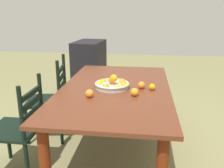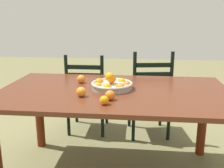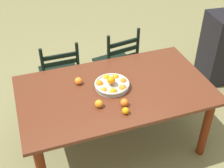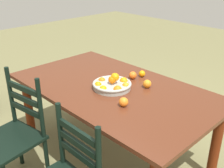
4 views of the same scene
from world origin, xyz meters
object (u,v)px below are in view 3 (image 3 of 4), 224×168
at_px(chair_near_window, 117,64).
at_px(orange_loose_3, 99,104).
at_px(orange_loose_1, 78,81).
at_px(orange_loose_0, 124,102).
at_px(chair_by_cabinet, 60,75).
at_px(dining_table, 115,98).
at_px(orange_loose_2, 126,111).
at_px(fruit_bowl, 112,85).

bearing_deg(chair_near_window, orange_loose_3, 52.90).
relative_size(orange_loose_1, orange_loose_3, 0.99).
xyz_separation_m(chair_near_window, orange_loose_0, (-0.32, -1.05, 0.32)).
xyz_separation_m(chair_by_cabinet, orange_loose_3, (0.17, -1.02, 0.34)).
bearing_deg(dining_table, orange_loose_1, 148.63).
height_order(orange_loose_0, orange_loose_2, orange_loose_0).
distance_m(dining_table, chair_by_cabinet, 0.94).
bearing_deg(orange_loose_3, orange_loose_2, -39.58).
relative_size(dining_table, chair_by_cabinet, 1.99).
xyz_separation_m(orange_loose_2, orange_loose_3, (-0.19, 0.16, 0.01)).
bearing_deg(chair_by_cabinet, orange_loose_3, 99.09).
bearing_deg(orange_loose_3, dining_table, 41.44).
bearing_deg(dining_table, orange_loose_0, -91.19).
relative_size(chair_near_window, orange_loose_0, 13.91).
xyz_separation_m(dining_table, chair_near_window, (0.31, 0.80, -0.18)).
distance_m(fruit_bowl, orange_loose_1, 0.33).
distance_m(fruit_bowl, orange_loose_2, 0.38).
relative_size(chair_by_cabinet, fruit_bowl, 2.75).
xyz_separation_m(dining_table, orange_loose_2, (-0.03, -0.35, 0.14)).
height_order(dining_table, chair_near_window, chair_near_window).
bearing_deg(chair_by_cabinet, orange_loose_2, 106.59).
xyz_separation_m(orange_loose_0, orange_loose_2, (-0.03, -0.10, -0.00)).
relative_size(orange_loose_0, orange_loose_2, 1.15).
relative_size(orange_loose_2, orange_loose_3, 0.85).
height_order(dining_table, orange_loose_0, orange_loose_0).
distance_m(chair_near_window, orange_loose_1, 0.93).
bearing_deg(dining_table, fruit_bowl, 129.12).
distance_m(chair_near_window, orange_loose_0, 1.14).
distance_m(chair_by_cabinet, fruit_bowl, 0.94).
xyz_separation_m(orange_loose_1, orange_loose_3, (0.09, -0.38, 0.00)).
bearing_deg(orange_loose_3, chair_by_cabinet, 99.38).
bearing_deg(chair_near_window, fruit_bowl, 57.66).
distance_m(dining_table, chair_near_window, 0.88).
xyz_separation_m(fruit_bowl, orange_loose_1, (-0.29, 0.16, -0.00)).
relative_size(chair_near_window, orange_loose_3, 13.60).
distance_m(orange_loose_1, orange_loose_2, 0.61).
distance_m(dining_table, fruit_bowl, 0.15).
bearing_deg(fruit_bowl, dining_table, -50.88).
relative_size(dining_table, orange_loose_0, 26.16).
bearing_deg(orange_loose_2, fruit_bowl, 88.49).
height_order(dining_table, orange_loose_2, orange_loose_2).
xyz_separation_m(chair_near_window, fruit_bowl, (-0.34, -0.77, 0.32)).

